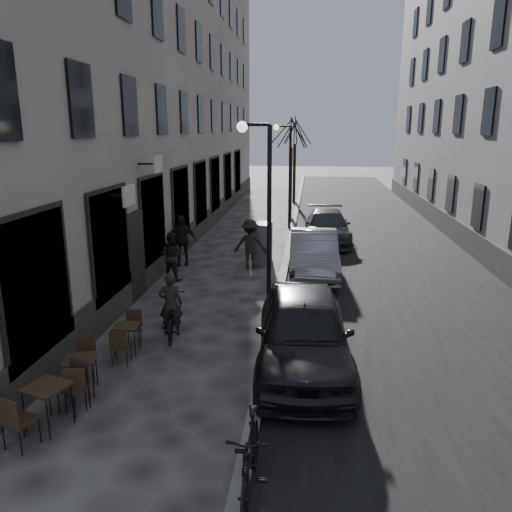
% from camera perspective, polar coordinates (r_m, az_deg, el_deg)
% --- Properties ---
extents(ground, '(120.00, 120.00, 0.00)m').
position_cam_1_polar(ground, '(8.51, -2.29, -20.92)').
color(ground, '#34322F').
rests_on(ground, ground).
extents(road, '(7.30, 60.00, 0.00)m').
position_cam_1_polar(road, '(23.54, 12.97, 2.00)').
color(road, black).
rests_on(road, ground).
extents(kerb, '(0.25, 60.00, 0.12)m').
position_cam_1_polar(kerb, '(23.39, 4.06, 2.40)').
color(kerb, slate).
rests_on(kerb, ground).
extents(building_left, '(4.00, 35.00, 16.00)m').
position_cam_1_polar(building_left, '(24.60, -11.21, 21.37)').
color(building_left, gray).
rests_on(building_left, ground).
extents(streetlamp_near, '(0.90, 0.28, 5.09)m').
position_cam_1_polar(streetlamp_near, '(13.04, 0.78, 6.67)').
color(streetlamp_near, black).
rests_on(streetlamp_near, ground).
extents(streetlamp_far, '(0.90, 0.28, 5.09)m').
position_cam_1_polar(streetlamp_far, '(24.95, 3.51, 10.36)').
color(streetlamp_far, black).
rests_on(streetlamp_far, ground).
extents(tree_near, '(2.40, 2.40, 5.70)m').
position_cam_1_polar(tree_near, '(27.88, 4.04, 13.87)').
color(tree_near, black).
rests_on(tree_near, ground).
extents(tree_far, '(2.40, 2.40, 5.70)m').
position_cam_1_polar(tree_far, '(33.88, 4.49, 13.96)').
color(tree_far, black).
rests_on(tree_far, ground).
extents(bistro_set_a, '(0.89, 1.62, 0.92)m').
position_cam_1_polar(bistro_set_a, '(9.35, -22.67, -15.17)').
color(bistro_set_a, '#322116').
rests_on(bistro_set_a, ground).
extents(bistro_set_b, '(0.78, 1.48, 0.85)m').
position_cam_1_polar(bistro_set_b, '(10.26, -19.37, -12.38)').
color(bistro_set_b, '#322116').
rests_on(bistro_set_b, ground).
extents(bistro_set_c, '(0.60, 1.38, 0.80)m').
position_cam_1_polar(bistro_set_c, '(11.63, -14.53, -8.88)').
color(bistro_set_c, '#322116').
rests_on(bistro_set_c, ground).
extents(utility_cabinet, '(0.66, 1.05, 1.49)m').
position_cam_1_polar(utility_cabinet, '(18.71, 0.77, 1.53)').
color(utility_cabinet, slate).
rests_on(utility_cabinet, ground).
extents(bicycle, '(1.00, 1.92, 0.96)m').
position_cam_1_polar(bicycle, '(12.40, -9.66, -6.78)').
color(bicycle, black).
rests_on(bicycle, ground).
extents(cyclist_rider, '(0.64, 0.48, 1.57)m').
position_cam_1_polar(cyclist_rider, '(12.29, -9.72, -5.45)').
color(cyclist_rider, '#282523').
rests_on(cyclist_rider, ground).
extents(pedestrian_near, '(0.92, 0.80, 1.62)m').
position_cam_1_polar(pedestrian_near, '(16.70, -9.64, -0.02)').
color(pedestrian_near, black).
rests_on(pedestrian_near, ground).
extents(pedestrian_mid, '(1.17, 0.69, 1.79)m').
position_cam_1_polar(pedestrian_mid, '(17.76, -0.66, 1.34)').
color(pedestrian_mid, black).
rests_on(pedestrian_mid, ground).
extents(pedestrian_far, '(1.15, 0.63, 1.86)m').
position_cam_1_polar(pedestrian_far, '(18.47, -8.50, 1.79)').
color(pedestrian_far, black).
rests_on(pedestrian_far, ground).
extents(car_near, '(2.17, 4.90, 1.64)m').
position_cam_1_polar(car_near, '(10.54, 5.46, -8.54)').
color(car_near, black).
rests_on(car_near, ground).
extents(car_mid, '(1.71, 4.59, 1.50)m').
position_cam_1_polar(car_mid, '(17.18, 6.58, 0.29)').
color(car_mid, '#909398').
rests_on(car_mid, ground).
extents(car_far, '(2.02, 4.81, 1.39)m').
position_cam_1_polar(car_far, '(22.25, 8.12, 3.33)').
color(car_far, '#35373E').
rests_on(car_far, ground).
extents(moped, '(0.54, 1.88, 1.13)m').
position_cam_1_polar(moped, '(7.34, -0.68, -21.97)').
color(moped, black).
rests_on(moped, ground).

